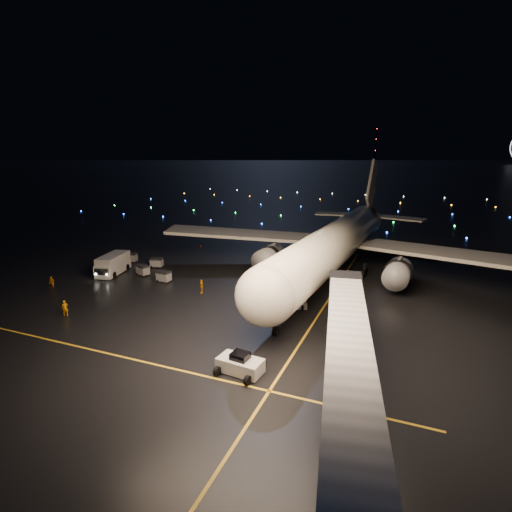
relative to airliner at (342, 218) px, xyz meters
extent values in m
plane|color=black|center=(-10.78, 273.86, -8.63)|extent=(2000.00, 2000.00, 0.00)
cube|color=gold|center=(1.22, -11.14, -8.62)|extent=(0.25, 80.00, 0.02)
cube|color=gold|center=(-15.78, -36.14, -8.62)|extent=(60.00, 0.25, 0.02)
cube|color=silver|center=(-2.12, -34.41, -7.70)|extent=(4.13, 2.46, 1.87)
cube|color=silver|center=(-33.02, -14.96, -7.09)|extent=(4.55, 8.77, 3.09)
imported|color=orange|center=(-26.44, -30.71, -7.69)|extent=(0.78, 0.82, 1.88)
imported|color=orange|center=(-35.88, -24.27, -7.73)|extent=(0.92, 0.74, 1.80)
imported|color=orange|center=(-15.45, -17.81, -7.66)|extent=(1.07, 1.19, 1.94)
cone|color=red|center=(-7.15, -6.62, -8.36)|extent=(0.56, 0.56, 0.56)
cone|color=red|center=(-12.41, -4.72, -8.37)|extent=(0.59, 0.59, 0.53)
cone|color=red|center=(-12.48, -10.05, -8.35)|extent=(0.59, 0.59, 0.56)
cone|color=red|center=(-29.23, 5.98, -8.37)|extent=(0.47, 0.47, 0.53)
cylinder|color=black|center=(-70.78, 713.86, 23.37)|extent=(1.80, 1.80, 64.00)
cube|color=gray|center=(-23.12, -15.60, -7.82)|extent=(1.99, 1.45, 1.62)
cube|color=gray|center=(-28.74, -9.57, -7.82)|extent=(2.19, 1.78, 1.62)
cube|color=gray|center=(-28.08, -14.09, -7.83)|extent=(2.20, 1.83, 1.61)
cube|color=gray|center=(-34.95, -8.41, -7.83)|extent=(2.13, 1.69, 1.60)
camera|label=1|loc=(10.94, -62.85, 10.03)|focal=28.00mm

